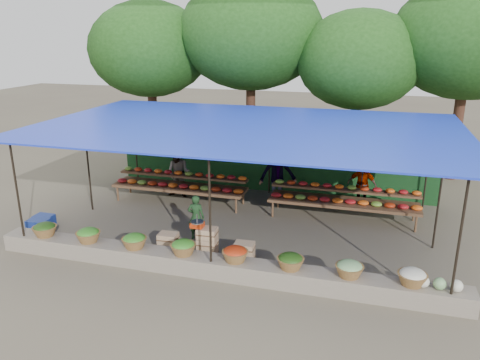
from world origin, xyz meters
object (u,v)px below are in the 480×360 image
(vendor_seated, at_px, (196,217))
(blue_crate_back, at_px, (44,220))
(crate_counter, at_px, (206,246))
(weighing_scale, at_px, (197,224))
(blue_crate_front, at_px, (39,225))

(vendor_seated, height_order, blue_crate_back, vendor_seated)
(vendor_seated, bearing_deg, crate_counter, 116.78)
(weighing_scale, bearing_deg, blue_crate_back, 172.69)
(blue_crate_front, bearing_deg, vendor_seated, 4.96)
(vendor_seated, distance_m, blue_crate_front, 4.33)
(crate_counter, xyz_separation_m, weighing_scale, (-0.21, 0.00, 0.54))
(weighing_scale, height_order, blue_crate_front, weighing_scale)
(crate_counter, height_order, blue_crate_back, crate_counter)
(blue_crate_front, distance_m, blue_crate_back, 0.38)
(blue_crate_front, height_order, blue_crate_back, blue_crate_front)
(blue_crate_front, bearing_deg, crate_counter, -7.36)
(crate_counter, bearing_deg, weighing_scale, 180.00)
(weighing_scale, height_order, vendor_seated, vendor_seated)
(crate_counter, xyz_separation_m, vendor_seated, (-0.61, 0.95, 0.29))
(weighing_scale, xyz_separation_m, blue_crate_front, (-4.65, 0.25, -0.68))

